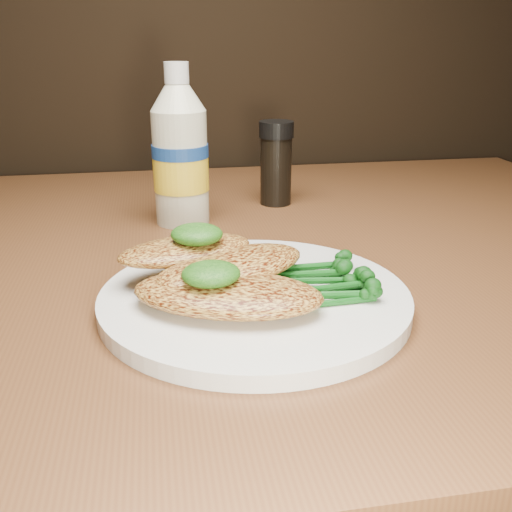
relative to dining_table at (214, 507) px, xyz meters
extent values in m
cylinder|color=white|center=(0.03, -0.16, 0.38)|extent=(0.27, 0.27, 0.01)
ellipsoid|color=gold|center=(0.00, -0.19, 0.40)|extent=(0.17, 0.13, 0.02)
ellipsoid|color=gold|center=(0.01, -0.15, 0.41)|extent=(0.16, 0.13, 0.02)
ellipsoid|color=gold|center=(-0.03, -0.12, 0.42)|extent=(0.14, 0.09, 0.02)
ellipsoid|color=black|center=(-0.01, -0.19, 0.42)|extent=(0.05, 0.04, 0.02)
ellipsoid|color=black|center=(-0.02, -0.12, 0.43)|extent=(0.06, 0.05, 0.02)
camera|label=1|loc=(-0.05, -0.61, 0.60)|focal=40.95mm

